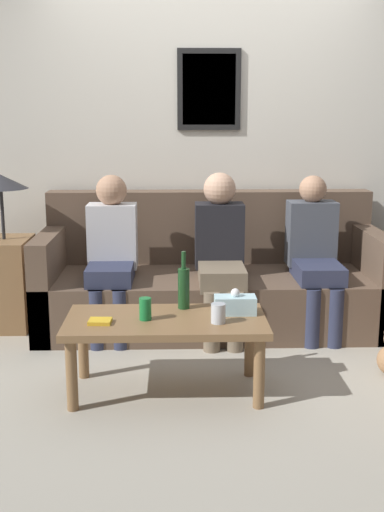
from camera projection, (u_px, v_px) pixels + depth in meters
name	position (u px, v px, depth m)	size (l,w,h in m)	color
ground_plane	(216.00, 351.00, 4.21)	(16.00, 16.00, 0.00)	#ADA899
wall_back	(208.00, 143.00, 4.96)	(9.00, 0.08, 2.60)	silver
couch_main	(211.00, 282.00, 4.70)	(2.45, 0.95, 0.95)	brown
coffee_table	(166.00, 329.00, 3.51)	(1.10, 0.55, 0.43)	olive
wine_bottle	(184.00, 287.00, 3.65)	(0.07, 0.07, 0.33)	#19421E
drinking_glass	(218.00, 313.00, 3.41)	(0.08, 0.08, 0.11)	silver
book_stack	(100.00, 321.00, 3.41)	(0.12, 0.11, 0.02)	gold
soda_can	(145.00, 309.00, 3.46)	(0.07, 0.07, 0.12)	#197A38
tissue_box	(235.00, 304.00, 3.57)	(0.23, 0.12, 0.15)	silver
person_left	(111.00, 250.00, 4.43)	(0.34, 0.59, 1.11)	#2D334C
person_middle	(220.00, 249.00, 4.42)	(0.34, 0.66, 1.12)	#756651
person_right	(315.00, 250.00, 4.50)	(0.34, 0.65, 1.10)	#2D334C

